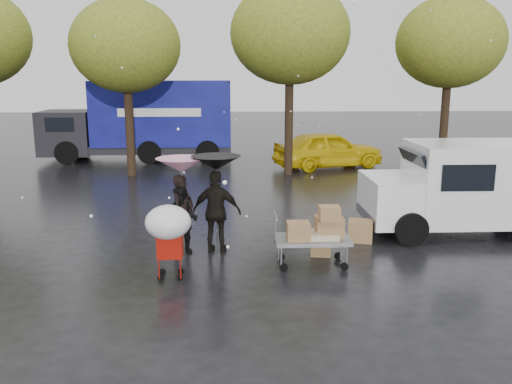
{
  "coord_description": "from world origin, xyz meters",
  "views": [
    {
      "loc": [
        0.32,
        -10.54,
        3.81
      ],
      "look_at": [
        0.84,
        1.0,
        1.27
      ],
      "focal_mm": 38.0,
      "sensor_mm": 36.0,
      "label": 1
    }
  ],
  "objects_px": {
    "shopping_cart": "(168,226)",
    "white_van": "(474,186)",
    "yellow_taxi": "(328,149)",
    "person_black": "(217,212)",
    "blue_truck": "(144,121)",
    "person_pink": "(183,214)",
    "vendor_cart": "(317,231)"
  },
  "relations": [
    {
      "from": "shopping_cart",
      "to": "white_van",
      "type": "xyz_separation_m",
      "value": [
        7.02,
        2.89,
        0.1
      ]
    },
    {
      "from": "yellow_taxi",
      "to": "person_black",
      "type": "bearing_deg",
      "value": 140.52
    },
    {
      "from": "blue_truck",
      "to": "person_pink",
      "type": "bearing_deg",
      "value": -77.9
    },
    {
      "from": "shopping_cart",
      "to": "white_van",
      "type": "bearing_deg",
      "value": 22.38
    },
    {
      "from": "shopping_cart",
      "to": "blue_truck",
      "type": "height_order",
      "value": "blue_truck"
    },
    {
      "from": "person_black",
      "to": "white_van",
      "type": "distance_m",
      "value": 6.3
    },
    {
      "from": "person_black",
      "to": "yellow_taxi",
      "type": "height_order",
      "value": "person_black"
    },
    {
      "from": "vendor_cart",
      "to": "blue_truck",
      "type": "distance_m",
      "value": 15.14
    },
    {
      "from": "person_pink",
      "to": "yellow_taxi",
      "type": "height_order",
      "value": "person_pink"
    },
    {
      "from": "blue_truck",
      "to": "yellow_taxi",
      "type": "xyz_separation_m",
      "value": [
        7.82,
        -2.52,
        -0.99
      ]
    },
    {
      "from": "person_pink",
      "to": "person_black",
      "type": "height_order",
      "value": "person_black"
    },
    {
      "from": "person_pink",
      "to": "blue_truck",
      "type": "distance_m",
      "value": 13.4
    },
    {
      "from": "vendor_cart",
      "to": "white_van",
      "type": "bearing_deg",
      "value": 27.87
    },
    {
      "from": "yellow_taxi",
      "to": "person_pink",
      "type": "bearing_deg",
      "value": 137.16
    },
    {
      "from": "person_pink",
      "to": "shopping_cart",
      "type": "distance_m",
      "value": 1.69
    },
    {
      "from": "white_van",
      "to": "blue_truck",
      "type": "bearing_deg",
      "value": 129.32
    },
    {
      "from": "person_pink",
      "to": "person_black",
      "type": "relative_size",
      "value": 0.95
    },
    {
      "from": "person_black",
      "to": "blue_truck",
      "type": "relative_size",
      "value": 0.22
    },
    {
      "from": "blue_truck",
      "to": "yellow_taxi",
      "type": "height_order",
      "value": "blue_truck"
    },
    {
      "from": "vendor_cart",
      "to": "shopping_cart",
      "type": "relative_size",
      "value": 1.04
    },
    {
      "from": "vendor_cart",
      "to": "white_van",
      "type": "relative_size",
      "value": 0.31
    },
    {
      "from": "white_van",
      "to": "yellow_taxi",
      "type": "distance_m",
      "value": 9.52
    },
    {
      "from": "vendor_cart",
      "to": "white_van",
      "type": "height_order",
      "value": "white_van"
    },
    {
      "from": "blue_truck",
      "to": "vendor_cart",
      "type": "bearing_deg",
      "value": -68.45
    },
    {
      "from": "person_black",
      "to": "yellow_taxi",
      "type": "bearing_deg",
      "value": -101.76
    },
    {
      "from": "shopping_cart",
      "to": "yellow_taxi",
      "type": "relative_size",
      "value": 0.33
    },
    {
      "from": "shopping_cart",
      "to": "white_van",
      "type": "relative_size",
      "value": 0.3
    },
    {
      "from": "person_pink",
      "to": "white_van",
      "type": "relative_size",
      "value": 0.35
    },
    {
      "from": "person_black",
      "to": "yellow_taxi",
      "type": "xyz_separation_m",
      "value": [
        4.29,
        10.57,
        -0.14
      ]
    },
    {
      "from": "shopping_cart",
      "to": "person_pink",
      "type": "bearing_deg",
      "value": 86.05
    },
    {
      "from": "white_van",
      "to": "person_black",
      "type": "bearing_deg",
      "value": -168.61
    },
    {
      "from": "person_pink",
      "to": "white_van",
      "type": "bearing_deg",
      "value": -50.53
    }
  ]
}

